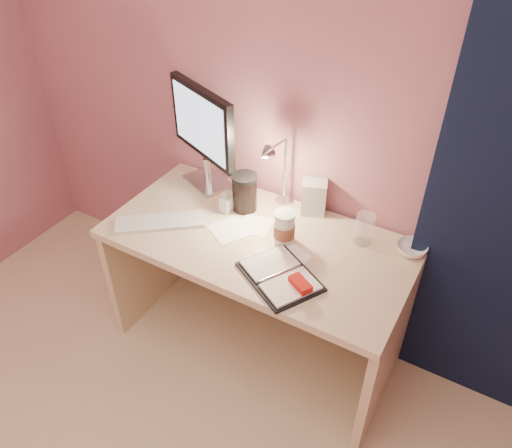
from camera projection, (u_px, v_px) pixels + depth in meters
The scene contains 14 objects.
desk at pixel (265, 265), 2.46m from camera, with size 1.40×0.70×0.73m.
monitor at pixel (204, 129), 2.43m from camera, with size 0.47×0.26×0.53m.
keyboard at pixel (160, 222), 2.35m from camera, with size 0.41×0.12×0.02m, color silver.
planner at pixel (282, 276), 2.05m from camera, with size 0.41×0.38×0.05m.
paper_a at pixel (255, 225), 2.34m from camera, with size 0.14×0.14×0.00m, color white.
paper_b at pixel (293, 257), 2.17m from camera, with size 0.13×0.13×0.00m, color white.
paper_c at pixel (230, 230), 2.31m from camera, with size 0.17×0.17×0.00m, color white.
coffee_cup at pixel (284, 228), 2.21m from camera, with size 0.10×0.10×0.15m.
clear_cup at pixel (364, 229), 2.20m from camera, with size 0.08×0.08×0.15m, color white.
bowl at pixel (412, 249), 2.17m from camera, with size 0.13×0.13×0.04m, color white.
lotion_bottle at pixel (226, 201), 2.40m from camera, with size 0.05×0.05×0.12m, color silver.
dark_jar at pixel (245, 194), 2.40m from camera, with size 0.12×0.12×0.17m, color black.
product_box at pixel (314, 197), 2.37m from camera, with size 0.11×0.09×0.17m, color #B4B3AF.
desk_lamp at pixel (279, 171), 2.27m from camera, with size 0.11×0.23×0.38m.
Camera 1 is at (0.87, -0.14, 2.18)m, focal length 35.00 mm.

